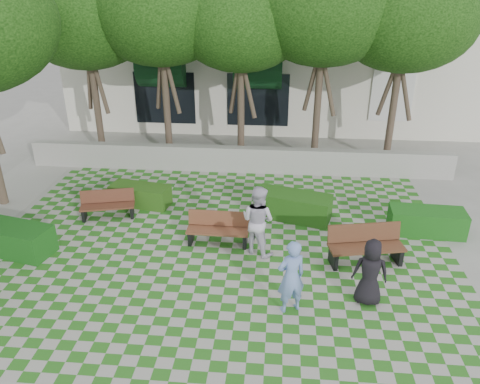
# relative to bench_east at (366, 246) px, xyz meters

# --- Properties ---
(ground) EXTENTS (90.00, 90.00, 0.00)m
(ground) POSITION_rel_bench_east_xyz_m (-3.66, -0.68, -0.46)
(ground) COLOR gray
(ground) RESTS_ON ground
(lawn) EXTENTS (12.00, 12.00, 0.00)m
(lawn) POSITION_rel_bench_east_xyz_m (-3.66, 0.32, -0.46)
(lawn) COLOR #2B721E
(lawn) RESTS_ON ground
(retaining_wall) EXTENTS (15.00, 0.36, 0.90)m
(retaining_wall) POSITION_rel_bench_east_xyz_m (-3.66, 5.52, -0.01)
(retaining_wall) COLOR #9E9B93
(retaining_wall) RESTS_ON ground
(bench_east) EXTENTS (1.92, 0.96, 0.96)m
(bench_east) POSITION_rel_bench_east_xyz_m (0.00, 0.00, 0.00)
(bench_east) COLOR #512E1B
(bench_east) RESTS_ON ground
(bench_mid) EXTENTS (1.63, 0.57, 0.85)m
(bench_mid) POSITION_rel_bench_east_xyz_m (-3.71, 0.57, -0.05)
(bench_mid) COLOR brown
(bench_mid) RESTS_ON ground
(bench_west) EXTENTS (1.61, 0.85, 0.80)m
(bench_west) POSITION_rel_bench_east_xyz_m (-7.10, 1.72, -0.08)
(bench_west) COLOR #532B1C
(bench_west) RESTS_ON ground
(hedge_east) EXTENTS (2.02, 0.90, 0.69)m
(hedge_east) POSITION_rel_bench_east_xyz_m (1.90, 1.60, -0.12)
(hedge_east) COLOR #165216
(hedge_east) RESTS_ON ground
(hedge_midright) EXTENTS (2.30, 1.42, 0.75)m
(hedge_midright) POSITION_rel_bench_east_xyz_m (-1.73, 2.17, -0.09)
(hedge_midright) COLOR #1C4A13
(hedge_midright) RESTS_ON ground
(hedge_midleft) EXTENTS (1.90, 1.04, 0.63)m
(hedge_midleft) POSITION_rel_bench_east_xyz_m (-6.39, 2.60, -0.15)
(hedge_midleft) COLOR #234C14
(hedge_midleft) RESTS_ON ground
(hedge_west) EXTENTS (2.26, 1.31, 0.74)m
(hedge_west) POSITION_rel_bench_east_xyz_m (-8.92, -0.29, -0.09)
(hedge_west) COLOR #134914
(hedge_west) RESTS_ON ground
(person_blue) EXTENTS (0.73, 0.62, 1.69)m
(person_blue) POSITION_rel_bench_east_xyz_m (-1.85, -1.99, 0.38)
(person_blue) COLOR #7391D1
(person_blue) RESTS_ON ground
(person_dark) EXTENTS (0.80, 0.57, 1.54)m
(person_dark) POSITION_rel_bench_east_xyz_m (-0.17, -1.57, 0.30)
(person_dark) COLOR black
(person_dark) RESTS_ON ground
(person_white) EXTENTS (1.12, 1.05, 1.84)m
(person_white) POSITION_rel_bench_east_xyz_m (-2.66, 0.22, 0.46)
(person_white) COLOR silver
(person_white) RESTS_ON ground
(tree_row) EXTENTS (17.70, 13.40, 7.41)m
(tree_row) POSITION_rel_bench_east_xyz_m (-5.52, 5.27, 4.72)
(tree_row) COLOR #47382B
(tree_row) RESTS_ON ground
(building) EXTENTS (18.00, 8.92, 5.15)m
(building) POSITION_rel_bench_east_xyz_m (-2.72, 13.39, 2.05)
(building) COLOR silver
(building) RESTS_ON ground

